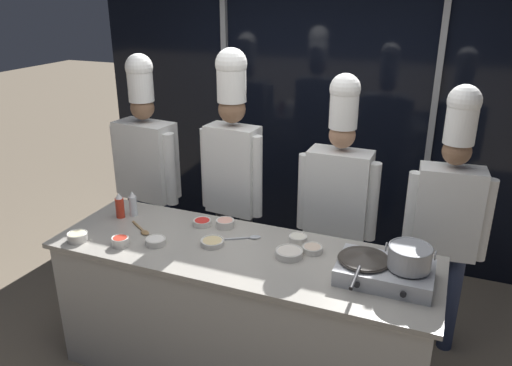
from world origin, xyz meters
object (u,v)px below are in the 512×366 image
(squeeze_bottle_chili, at_px, (120,206))
(prep_bowl_bell_pepper, at_px, (202,222))
(prep_bowl_noodles, at_px, (77,236))
(chef_pastry, at_px, (448,208))
(prep_bowl_rice, at_px, (156,241))
(prep_bowl_shrimp, at_px, (225,223))
(chef_line, at_px, (338,191))
(serving_spoon_slotted, at_px, (250,238))
(frying_pan, at_px, (364,257))
(prep_bowl_chicken, at_px, (312,249))
(prep_bowl_ginger, at_px, (212,242))
(chef_sous, at_px, (233,162))
(stock_pot, at_px, (410,257))
(prep_bowl_chili_flakes, at_px, (120,241))
(chef_head, at_px, (147,161))
(serving_spoon_solid, at_px, (143,231))
(prep_bowl_onion, at_px, (289,253))
(squeeze_bottle_clear, at_px, (133,204))
(prep_bowl_garlic, at_px, (298,238))
(portable_stove, at_px, (385,272))

(squeeze_bottle_chili, distance_m, prep_bowl_bell_pepper, 0.60)
(prep_bowl_noodles, relative_size, chef_pastry, 0.07)
(prep_bowl_bell_pepper, height_order, prep_bowl_rice, prep_bowl_rice)
(prep_bowl_shrimp, height_order, chef_line, chef_line)
(prep_bowl_shrimp, distance_m, prep_bowl_rice, 0.49)
(serving_spoon_slotted, bearing_deg, frying_pan, -13.36)
(squeeze_bottle_chili, xyz_separation_m, chef_line, (1.38, 0.65, 0.07))
(prep_bowl_chicken, relative_size, prep_bowl_ginger, 0.84)
(prep_bowl_ginger, relative_size, chef_sous, 0.07)
(stock_pot, xyz_separation_m, prep_bowl_ginger, (-1.17, 0.01, -0.15))
(prep_bowl_chili_flakes, height_order, chef_line, chef_line)
(frying_pan, xyz_separation_m, chef_head, (-1.91, 0.78, 0.06))
(frying_pan, bearing_deg, prep_bowl_chili_flakes, -171.85)
(prep_bowl_rice, distance_m, serving_spoon_solid, 0.21)
(prep_bowl_chicken, height_order, prep_bowl_onion, prep_bowl_onion)
(frying_pan, height_order, prep_bowl_ginger, frying_pan)
(prep_bowl_ginger, bearing_deg, prep_bowl_noodles, -161.56)
(frying_pan, xyz_separation_m, stock_pot, (0.23, 0.01, 0.05))
(chef_head, height_order, chef_pastry, chef_head)
(stock_pot, xyz_separation_m, prep_bowl_onion, (-0.68, 0.05, -0.15))
(serving_spoon_slotted, xyz_separation_m, serving_spoon_solid, (-0.69, -0.17, 0.00))
(prep_bowl_ginger, xyz_separation_m, prep_bowl_onion, (0.49, 0.04, 0.01))
(serving_spoon_slotted, bearing_deg, squeeze_bottle_clear, 178.84)
(prep_bowl_rice, xyz_separation_m, chef_sous, (0.16, 0.82, 0.28))
(prep_bowl_onion, bearing_deg, prep_bowl_noodles, -166.66)
(prep_bowl_bell_pepper, bearing_deg, prep_bowl_rice, -111.92)
(serving_spoon_solid, bearing_deg, prep_bowl_shrimp, 29.51)
(prep_bowl_chicken, height_order, prep_bowl_ginger, prep_bowl_chicken)
(prep_bowl_garlic, xyz_separation_m, chef_head, (-1.46, 0.53, 0.16))
(frying_pan, distance_m, prep_bowl_onion, 0.46)
(squeeze_bottle_clear, height_order, chef_head, chef_head)
(chef_line, bearing_deg, prep_bowl_noodles, 37.00)
(portable_stove, distance_m, prep_bowl_ginger, 1.05)
(portable_stove, distance_m, chef_pastry, 0.81)
(frying_pan, height_order, chef_head, chef_head)
(squeeze_bottle_clear, bearing_deg, chef_head, 114.67)
(prep_bowl_onion, xyz_separation_m, chef_head, (-1.46, 0.73, 0.15))
(chef_pastry, bearing_deg, prep_bowl_garlic, 24.90)
(prep_bowl_ginger, bearing_deg, chef_pastry, 29.08)
(prep_bowl_garlic, xyz_separation_m, serving_spoon_solid, (-0.98, -0.25, -0.02))
(serving_spoon_solid, bearing_deg, portable_stove, 0.03)
(squeeze_bottle_chili, distance_m, prep_bowl_rice, 0.51)
(chef_head, xyz_separation_m, chef_line, (1.58, 0.00, -0.02))
(prep_bowl_ginger, relative_size, prep_bowl_onion, 0.90)
(portable_stove, xyz_separation_m, squeeze_bottle_clear, (-1.76, 0.19, 0.04))
(squeeze_bottle_chili, relative_size, chef_pastry, 0.10)
(prep_bowl_noodles, bearing_deg, prep_bowl_shrimp, 34.03)
(stock_pot, distance_m, prep_bowl_garlic, 0.75)
(prep_bowl_rice, distance_m, chef_line, 1.30)
(prep_bowl_noodles, bearing_deg, portable_stove, 7.98)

